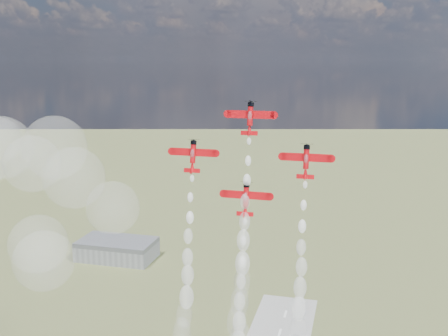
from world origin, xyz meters
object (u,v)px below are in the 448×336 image
Objects in this scene: plane_lead at (250,118)px; plane_left at (193,155)px; plane_right at (306,161)px; hangar at (117,249)px; plane_slot at (246,198)px.

plane_lead is 1.00× the size of plane_left.
plane_right is (13.96, -2.06, -9.55)m from plane_lead.
plane_left is (-13.96, -2.06, -9.55)m from plane_lead.
hangar is 4.34× the size of plane_lead.
plane_right is at bearing -52.18° from hangar.
plane_left is at bearing 171.62° from plane_slot.
plane_slot is (13.96, -2.06, -9.55)m from plane_left.
plane_lead is 17.04m from plane_left.
plane_right reaches higher than hangar.
plane_left is 1.00× the size of plane_right.
plane_right reaches higher than plane_slot.
plane_left is 1.00× the size of plane_slot.
plane_slot is at bearing -171.62° from plane_right.
plane_lead is at bearing 90.00° from plane_slot.
hangar is at bearing 121.89° from plane_left.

